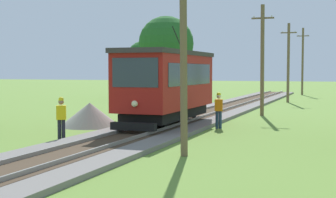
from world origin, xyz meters
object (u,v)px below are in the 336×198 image
Objects in this scene: utility_pole_distant at (303,61)px; utility_pole_far at (288,62)px; track_worker at (61,117)px; utility_pole_mid at (262,59)px; red_tram at (167,84)px; tree_left_near at (144,58)px; utility_pole_near_tram at (184,52)px; second_worker at (219,108)px; gravel_pile at (90,115)px; tree_right_far at (166,44)px.

utility_pole_far is at bearing -90.00° from utility_pole_distant.
utility_pole_mid is at bearing 130.54° from track_worker.
utility_pole_distant is (3.37, 36.82, 1.78)m from red_tram.
utility_pole_distant reaches higher than tree_left_near.
utility_pole_near_tram is 8.72m from second_worker.
track_worker reaches higher than gravel_pile.
utility_pole_mid is (-0.00, 15.94, 0.09)m from utility_pole_near_tram.
gravel_pile is (-7.27, -9.00, -2.96)m from utility_pole_mid.
tree_right_far is (-11.61, -14.33, 1.45)m from utility_pole_distant.
gravel_pile is at bearing -168.23° from red_tram.
utility_pole_far reaches higher than second_worker.
second_worker is at bearing 12.22° from gravel_pile.
utility_pole_near_tram reaches higher than tree_left_near.
second_worker is 24.81m from tree_right_far.
utility_pole_mid reaches higher than gravel_pile.
utility_pole_distant reaches higher than track_worker.
tree_left_near is at bearing 129.99° from utility_pole_mid.
utility_pole_mid reaches higher than second_worker.
second_worker is (2.49, 0.57, -1.21)m from red_tram.
track_worker is 29.24m from tree_right_far.
tree_right_far is (-11.61, 30.24, 1.95)m from utility_pole_near_tram.
utility_pole_near_tram is 32.45m from tree_right_far.
red_tram is at bearing -69.89° from tree_right_far.
second_worker is (-0.88, -36.25, -2.99)m from utility_pole_distant.
track_worker is 1.00× the size of second_worker.
second_worker is at bearing -92.30° from utility_pole_far.
red_tram is 8.54m from utility_pole_near_tram.
utility_pole_near_tram is at bearing -90.00° from utility_pole_distant.
gravel_pile is 1.75× the size of track_worker.
utility_pole_distant is (-0.00, 14.41, 0.36)m from utility_pole_far.
utility_pole_near_tram is at bearing -69.00° from tree_right_far.
utility_pole_far reaches higher than track_worker.
red_tram reaches higher than track_worker.
utility_pole_far is 3.94× the size of track_worker.
track_worker is (-5.84, -42.65, -2.99)m from utility_pole_distant.
tree_right_far is (-11.61, 14.30, 1.85)m from utility_pole_mid.
tree_right_far is at bearing 129.06° from utility_pole_mid.
utility_pole_mid is 1.15× the size of tree_left_near.
tree_left_near is (-15.82, 34.80, 0.69)m from utility_pole_near_tram.
red_tram is 4.29m from gravel_pile.
tree_left_near is (-8.55, 27.87, 3.56)m from gravel_pile.
utility_pole_far is 11.75m from tree_right_far.
utility_pole_far is at bearing 81.45° from red_tram.
red_tram is 1.10× the size of utility_pole_distant.
tree_left_near is 0.75× the size of tree_right_far.
gravel_pile is at bearing -72.94° from tree_left_near.
gravel_pile is at bearing 93.65° from second_worker.
utility_pole_mid reaches higher than utility_pole_near_tram.
red_tram is 1.05× the size of tree_right_far.
tree_left_near reaches higher than track_worker.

